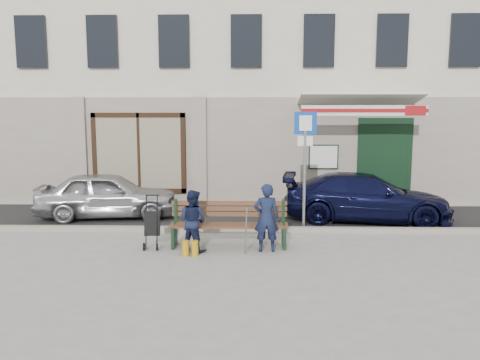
{
  "coord_description": "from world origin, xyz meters",
  "views": [
    {
      "loc": [
        0.13,
        -9.0,
        2.66
      ],
      "look_at": [
        -0.11,
        1.6,
        1.2
      ],
      "focal_mm": 35.0,
      "sensor_mm": 36.0,
      "label": 1
    }
  ],
  "objects_px": {
    "car_navy": "(366,197)",
    "stroller": "(152,225)",
    "car_silver": "(108,195)",
    "bench": "(227,225)",
    "man": "(266,218)",
    "woman": "(193,221)",
    "parking_sign": "(305,151)"
  },
  "relations": [
    {
      "from": "parking_sign",
      "to": "bench",
      "type": "relative_size",
      "value": 1.15
    },
    {
      "from": "woman",
      "to": "car_silver",
      "type": "bearing_deg",
      "value": -22.44
    },
    {
      "from": "car_silver",
      "to": "bench",
      "type": "height_order",
      "value": "car_silver"
    },
    {
      "from": "car_silver",
      "to": "parking_sign",
      "type": "xyz_separation_m",
      "value": [
        4.98,
        -1.21,
        1.24
      ]
    },
    {
      "from": "car_navy",
      "to": "stroller",
      "type": "height_order",
      "value": "car_navy"
    },
    {
      "from": "woman",
      "to": "stroller",
      "type": "distance_m",
      "value": 0.89
    },
    {
      "from": "car_navy",
      "to": "stroller",
      "type": "xyz_separation_m",
      "value": [
        -4.92,
        -2.57,
        -0.13
      ]
    },
    {
      "from": "car_silver",
      "to": "parking_sign",
      "type": "height_order",
      "value": "parking_sign"
    },
    {
      "from": "man",
      "to": "woman",
      "type": "xyz_separation_m",
      "value": [
        -1.45,
        -0.01,
        -0.07
      ]
    },
    {
      "from": "woman",
      "to": "stroller",
      "type": "height_order",
      "value": "woman"
    },
    {
      "from": "car_silver",
      "to": "bench",
      "type": "xyz_separation_m",
      "value": [
        3.25,
        -2.66,
        -0.15
      ]
    },
    {
      "from": "stroller",
      "to": "woman",
      "type": "bearing_deg",
      "value": -20.2
    },
    {
      "from": "parking_sign",
      "to": "bench",
      "type": "height_order",
      "value": "parking_sign"
    },
    {
      "from": "man",
      "to": "parking_sign",
      "type": "bearing_deg",
      "value": -119.56
    },
    {
      "from": "bench",
      "to": "stroller",
      "type": "distance_m",
      "value": 1.51
    },
    {
      "from": "car_silver",
      "to": "stroller",
      "type": "bearing_deg",
      "value": -155.26
    },
    {
      "from": "car_navy",
      "to": "parking_sign",
      "type": "xyz_separation_m",
      "value": [
        -1.68,
        -1.0,
        1.25
      ]
    },
    {
      "from": "car_silver",
      "to": "man",
      "type": "bearing_deg",
      "value": -133.83
    },
    {
      "from": "parking_sign",
      "to": "man",
      "type": "distance_m",
      "value": 2.33
    },
    {
      "from": "man",
      "to": "stroller",
      "type": "relative_size",
      "value": 1.27
    },
    {
      "from": "parking_sign",
      "to": "bench",
      "type": "distance_m",
      "value": 2.66
    },
    {
      "from": "bench",
      "to": "stroller",
      "type": "bearing_deg",
      "value": -175.83
    },
    {
      "from": "man",
      "to": "stroller",
      "type": "bearing_deg",
      "value": -6.93
    },
    {
      "from": "bench",
      "to": "woman",
      "type": "xyz_separation_m",
      "value": [
        -0.65,
        -0.33,
        0.15
      ]
    },
    {
      "from": "car_navy",
      "to": "woman",
      "type": "relative_size",
      "value": 3.41
    },
    {
      "from": "bench",
      "to": "stroller",
      "type": "xyz_separation_m",
      "value": [
        -1.5,
        -0.11,
        0.02
      ]
    },
    {
      "from": "car_silver",
      "to": "parking_sign",
      "type": "distance_m",
      "value": 5.27
    },
    {
      "from": "car_navy",
      "to": "stroller",
      "type": "bearing_deg",
      "value": 125.47
    },
    {
      "from": "bench",
      "to": "man",
      "type": "height_order",
      "value": "man"
    },
    {
      "from": "car_silver",
      "to": "car_navy",
      "type": "relative_size",
      "value": 0.86
    },
    {
      "from": "man",
      "to": "woman",
      "type": "height_order",
      "value": "man"
    },
    {
      "from": "man",
      "to": "car_navy",
      "type": "bearing_deg",
      "value": -135.0
    }
  ]
}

